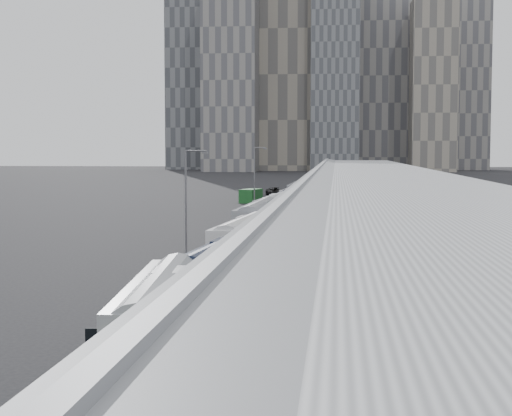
# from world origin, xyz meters

# --- Properties ---
(sidewalk) EXTENTS (10.00, 170.00, 0.12)m
(sidewalk) POSITION_xyz_m (9.00, 55.00, 0.06)
(sidewalk) COLOR gray
(sidewalk) RESTS_ON ground
(lane_line) EXTENTS (0.12, 160.00, 0.02)m
(lane_line) POSITION_xyz_m (-1.50, 55.00, 0.01)
(lane_line) COLOR gold
(lane_line) RESTS_ON ground
(depot) EXTENTS (12.45, 160.40, 7.20)m
(depot) POSITION_xyz_m (12.99, 55.00, 3.51)
(depot) COLOR gray
(depot) RESTS_ON ground
(skyline) EXTENTS (145.00, 64.00, 120.00)m
(skyline) POSITION_xyz_m (-2.90, 324.16, 50.85)
(skyline) COLOR slate
(skyline) RESTS_ON ground
(bus_0) EXTENTS (3.78, 13.09, 3.77)m
(bus_0) POSITION_xyz_m (1.83, 6.64, 1.59)
(bus_0) COLOR #92969B
(bus_0) RESTS_ON ground
(bus_1) EXTENTS (3.74, 12.74, 3.67)m
(bus_1) POSITION_xyz_m (2.50, 18.74, 1.55)
(bus_1) COLOR #161E31
(bus_1) RESTS_ON ground
(bus_2) EXTENTS (3.77, 13.32, 3.84)m
(bus_2) POSITION_xyz_m (2.18, 32.83, 1.62)
(bus_2) COLOR silver
(bus_2) RESTS_ON ground
(bus_3) EXTENTS (3.44, 14.11, 4.09)m
(bus_3) POSITION_xyz_m (1.86, 47.18, 1.73)
(bus_3) COLOR gray
(bus_3) RESTS_ON ground
(bus_4) EXTENTS (4.00, 13.70, 3.95)m
(bus_4) POSITION_xyz_m (2.29, 61.67, 1.67)
(bus_4) COLOR #B8BCC4
(bus_4) RESTS_ON ground
(bus_5) EXTENTS (3.38, 12.84, 3.71)m
(bus_5) POSITION_xyz_m (2.71, 75.75, 1.57)
(bus_5) COLOR black
(bus_5) RESTS_ON ground
(bus_6) EXTENTS (3.62, 12.21, 3.52)m
(bus_6) POSITION_xyz_m (2.76, 89.84, 1.48)
(bus_6) COLOR silver
(bus_6) RESTS_ON ground
(bus_7) EXTENTS (2.92, 12.66, 3.68)m
(bus_7) POSITION_xyz_m (2.61, 103.55, 1.55)
(bus_7) COLOR gray
(bus_7) RESTS_ON ground
(tree_0) EXTENTS (1.83, 1.83, 4.16)m
(tree_0) POSITION_xyz_m (5.88, 5.95, 3.22)
(tree_0) COLOR black
(tree_0) RESTS_ON ground
(tree_1) EXTENTS (2.48, 2.48, 4.97)m
(tree_1) POSITION_xyz_m (5.56, 28.84, 3.71)
(tree_1) COLOR black
(tree_1) RESTS_ON ground
(tree_2) EXTENTS (2.53, 2.53, 4.56)m
(tree_2) POSITION_xyz_m (5.38, 56.02, 3.28)
(tree_2) COLOR black
(tree_2) RESTS_ON ground
(tree_3) EXTENTS (2.75, 2.75, 5.08)m
(tree_3) POSITION_xyz_m (5.43, 77.50, 3.70)
(tree_3) COLOR black
(tree_3) RESTS_ON ground
(tree_4) EXTENTS (2.29, 2.29, 4.59)m
(tree_4) POSITION_xyz_m (5.66, 103.62, 3.43)
(tree_4) COLOR black
(tree_4) RESTS_ON ground
(tree_5) EXTENTS (2.57, 2.57, 4.95)m
(tree_5) POSITION_xyz_m (5.44, 128.08, 3.65)
(tree_5) COLOR black
(tree_5) RESTS_ON ground
(street_lamp_near) EXTENTS (2.04, 0.22, 8.89)m
(street_lamp_near) POSITION_xyz_m (-3.83, 41.97, 5.13)
(street_lamp_near) COLOR #59595E
(street_lamp_near) RESTS_ON ground
(street_lamp_far) EXTENTS (2.04, 0.22, 9.34)m
(street_lamp_far) POSITION_xyz_m (-3.86, 98.81, 5.36)
(street_lamp_far) COLOR #59595E
(street_lamp_far) RESTS_ON ground
(shipping_container) EXTENTS (3.61, 5.82, 2.30)m
(shipping_container) POSITION_xyz_m (-5.48, 106.74, 1.15)
(shipping_container) COLOR #16491D
(shipping_container) RESTS_ON ground
(suv) EXTENTS (4.65, 6.28, 1.58)m
(suv) POSITION_xyz_m (-2.92, 127.93, 0.79)
(suv) COLOR black
(suv) RESTS_ON ground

